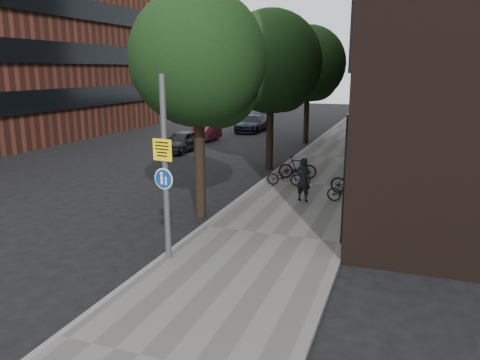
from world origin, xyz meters
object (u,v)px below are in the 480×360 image
at_px(signpost, 165,169).
at_px(pedestrian, 303,180).
at_px(parked_bike_facade_near, 348,192).
at_px(parked_car_near, 182,141).

relative_size(signpost, pedestrian, 2.86).
xyz_separation_m(signpost, parked_bike_facade_near, (3.80, 6.89, -1.98)).
bearing_deg(pedestrian, signpost, 88.04).
bearing_deg(parked_car_near, parked_bike_facade_near, -35.67).
relative_size(parked_bike_facade_near, parked_car_near, 0.42).
relative_size(signpost, parked_bike_facade_near, 3.04).
bearing_deg(pedestrian, parked_car_near, -26.68).
distance_m(signpost, parked_bike_facade_near, 8.12).
distance_m(parked_bike_facade_near, parked_car_near, 13.96).
bearing_deg(signpost, parked_bike_facade_near, 68.55).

